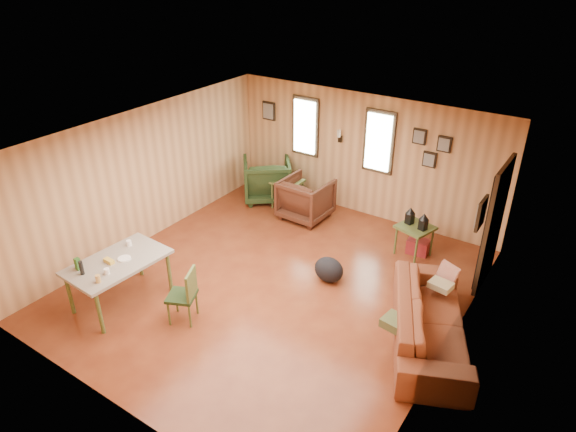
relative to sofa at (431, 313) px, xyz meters
The scene contains 11 objects.
room 2.44m from the sofa, behind, with size 5.54×6.04×2.44m.
sofa is the anchor object (origin of this frame).
recliner_brown 3.87m from the sofa, 147.58° to the left, with size 0.88×0.82×0.90m, color #452114.
recliner_green 4.98m from the sofa, 151.88° to the left, with size 0.94×0.88×0.97m, color #233317.
end_table 4.44m from the sofa, 149.36° to the left, with size 0.58×0.53×0.72m.
side_table 2.20m from the sofa, 117.05° to the left, with size 0.67×0.67×0.86m.
cooler 2.29m from the sofa, 114.69° to the left, with size 0.39×0.30×0.26m.
backpack 1.89m from the sofa, 165.72° to the left, with size 0.57×0.50×0.42m.
sofa_pillows 0.26m from the sofa, 139.09° to the left, with size 0.57×1.62×0.33m.
dining_table 4.48m from the sofa, 157.08° to the right, with size 0.94×1.47×0.94m.
dining_chair 3.36m from the sofa, 153.55° to the right, with size 0.50×0.50×0.84m.
Camera 1 is at (3.91, -5.42, 4.80)m, focal length 32.00 mm.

